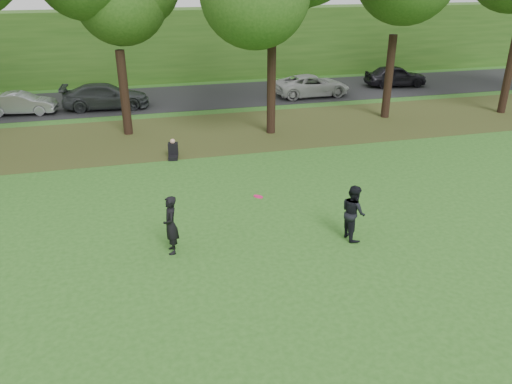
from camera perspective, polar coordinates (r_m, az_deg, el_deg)
ground at (r=13.73m, az=-0.14°, el=-9.46°), size 120.00×120.00×0.00m
leaf_litter at (r=25.41m, az=-7.51°, el=6.54°), size 60.00×7.00×0.01m
street at (r=33.09m, az=-9.39°, el=10.56°), size 70.00×7.00×0.02m
far_hedge at (r=38.52m, az=-10.61°, el=16.15°), size 70.00×3.00×5.00m
player_left at (r=14.54m, az=-9.71°, el=-3.74°), size 0.42×0.65×1.77m
player_right at (r=15.38m, az=11.07°, el=-2.28°), size 0.70×0.88×1.74m
parked_cars at (r=31.57m, az=-9.48°, el=11.22°), size 38.60×3.61×1.44m
frisbee at (r=13.98m, az=0.26°, el=-0.52°), size 0.38×0.38×0.11m
seated_person at (r=22.24m, az=-9.46°, el=4.68°), size 0.52×0.79×0.83m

